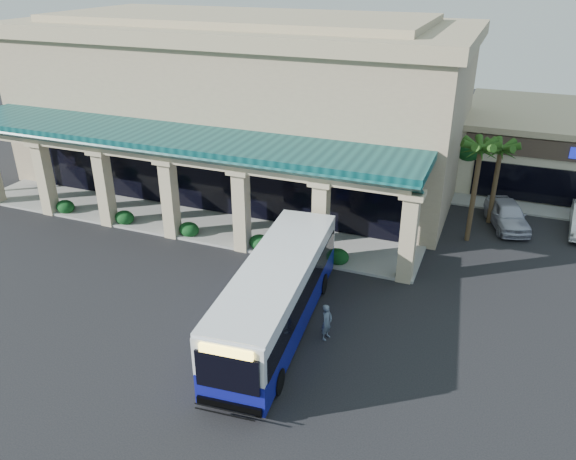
% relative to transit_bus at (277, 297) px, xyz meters
% --- Properties ---
extents(ground, '(110.00, 110.00, 0.00)m').
position_rel_transit_bus_xyz_m(ground, '(-1.64, 1.00, -1.63)').
color(ground, black).
extents(main_building, '(30.80, 14.80, 11.35)m').
position_rel_transit_bus_xyz_m(main_building, '(-9.64, 17.00, 4.05)').
color(main_building, tan).
rests_on(main_building, ground).
extents(arcade, '(30.00, 6.20, 5.70)m').
position_rel_transit_bus_xyz_m(arcade, '(-9.64, 7.80, 1.22)').
color(arcade, '#09383A').
rests_on(arcade, ground).
extents(palm_0, '(2.40, 2.40, 6.60)m').
position_rel_transit_bus_xyz_m(palm_0, '(6.86, 12.00, 1.67)').
color(palm_0, '#1E4311').
rests_on(palm_0, ground).
extents(palm_1, '(2.40, 2.40, 5.80)m').
position_rel_transit_bus_xyz_m(palm_1, '(7.86, 15.00, 1.27)').
color(palm_1, '#1E4311').
rests_on(palm_1, ground).
extents(broadleaf_tree, '(2.60, 2.60, 4.81)m').
position_rel_transit_bus_xyz_m(broadleaf_tree, '(5.86, 20.00, 0.78)').
color(broadleaf_tree, '#0B3412').
rests_on(broadleaf_tree, ground).
extents(transit_bus, '(3.75, 11.84, 3.25)m').
position_rel_transit_bus_xyz_m(transit_bus, '(0.00, 0.00, 0.00)').
color(transit_bus, navy).
rests_on(transit_bus, ground).
extents(pedestrian, '(0.52, 0.67, 1.64)m').
position_rel_transit_bus_xyz_m(pedestrian, '(2.21, 0.14, -0.80)').
color(pedestrian, slate).
rests_on(pedestrian, ground).
extents(car_silver, '(3.21, 4.97, 1.57)m').
position_rel_transit_bus_xyz_m(car_silver, '(8.84, 14.77, -0.84)').
color(car_silver, '#B7B8C8').
rests_on(car_silver, ground).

